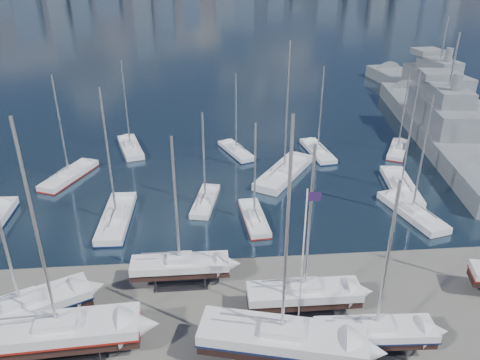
{
  "coord_description": "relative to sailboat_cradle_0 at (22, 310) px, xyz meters",
  "views": [
    {
      "loc": [
        -5.81,
        -38.25,
        27.33
      ],
      "look_at": [
        -2.01,
        8.0,
        4.76
      ],
      "focal_mm": 35.0,
      "sensor_mm": 36.0,
      "label": 1
    }
  ],
  "objects": [
    {
      "name": "ground",
      "position": [
        20.55,
        -1.59,
        -2.12
      ],
      "size": [
        1400.0,
        1400.0,
        0.0
      ],
      "primitive_type": "plane",
      "color": "#605E59",
      "rests_on": "ground"
    },
    {
      "name": "sailboat_cradle_0",
      "position": [
        0.0,
        0.0,
        0.0
      ],
      "size": [
        10.73,
        7.24,
        16.91
      ],
      "rotation": [
        0.0,
        0.0,
        0.45
      ],
      "color": "#2D2D33",
      "rests_on": "ground"
    },
    {
      "name": "sailboat_cradle_1",
      "position": [
        3.6,
        -2.86,
        0.1
      ],
      "size": [
        11.96,
        3.98,
        18.83
      ],
      "rotation": [
        0.0,
        0.0,
        0.06
      ],
      "color": "#2D2D33",
      "rests_on": "ground"
    },
    {
      "name": "sailboat_cradle_2",
      "position": [
        12.18,
        4.92,
        -0.12
      ],
      "size": [
        8.76,
        2.49,
        14.41
      ],
      "rotation": [
        0.0,
        0.0,
        0.0
      ],
      "color": "#2D2D33",
      "rests_on": "ground"
    },
    {
      "name": "sailboat_cradle_3",
      "position": [
        19.79,
        -4.91,
        0.12
      ],
      "size": [
        12.5,
        6.26,
        19.2
      ],
      "rotation": [
        0.0,
        0.0,
        -0.25
      ],
      "color": "#2D2D33",
      "rests_on": "ground"
    },
    {
      "name": "sailboat_cradle_4",
      "position": [
        22.49,
        0.11,
        -0.08
      ],
      "size": [
        9.35,
        2.62,
        15.32
      ],
      "rotation": [
        0.0,
        0.0,
        -0.0
      ],
      "color": "#2D2D33",
      "rests_on": "ground"
    },
    {
      "name": "sailboat_cradle_5",
      "position": [
        26.87,
        -4.54,
        -0.12
      ],
      "size": [
        9.02,
        2.89,
        14.53
      ],
      "rotation": [
        0.0,
        0.0,
        -0.04
      ],
      "color": "#2D2D33",
      "rests_on": "ground"
    },
    {
      "name": "sailboat_moored_1",
      "position": [
        -3.49,
        28.52,
        -1.81
      ],
      "size": [
        6.37,
        10.08,
        14.63
      ],
      "rotation": [
        0.0,
        0.0,
        1.17
      ],
      "color": "black",
      "rests_on": "water"
    },
    {
      "name": "sailboat_moored_2",
      "position": [
        3.43,
        38.04,
        -1.79
      ],
      "size": [
        5.17,
        9.8,
        14.26
      ],
      "rotation": [
        0.0,
        0.0,
        1.85
      ],
      "color": "black",
      "rests_on": "water"
    },
    {
      "name": "sailboat_moored_3",
      "position": [
        4.62,
        16.55,
        -1.81
      ],
      "size": [
        3.26,
        10.86,
        16.14
      ],
      "rotation": [
        0.0,
        0.0,
        1.55
      ],
      "color": "black",
      "rests_on": "water"
    },
    {
      "name": "sailboat_moored_4",
      "position": [
        14.65,
        19.89,
        -1.79
      ],
      "size": [
        3.86,
        8.28,
        12.06
      ],
      "rotation": [
        0.0,
        0.0,
        1.36
      ],
      "color": "black",
      "rests_on": "water"
    },
    {
      "name": "sailboat_moored_5",
      "position": [
        19.52,
        35.35,
        -1.81
      ],
      "size": [
        5.3,
        8.79,
        12.72
      ],
      "rotation": [
        0.0,
        0.0,
        1.94
      ],
      "color": "black",
      "rests_on": "water"
    },
    {
      "name": "sailboat_moored_6",
      "position": [
        20.08,
        15.46,
        -1.81
      ],
      "size": [
        2.97,
        8.33,
        12.2
      ],
      "rotation": [
        0.0,
        0.0,
        1.66
      ],
      "color": "black",
      "rests_on": "water"
    },
    {
      "name": "sailboat_moored_7",
      "position": [
        25.41,
        26.86,
        -1.79
      ],
      "size": [
        9.74,
        12.31,
        18.79
      ],
      "rotation": [
        0.0,
        0.0,
        0.99
      ],
      "color": "black",
      "rests_on": "water"
    },
    {
      "name": "sailboat_moored_8",
      "position": [
        31.76,
        34.23,
        -1.81
      ],
      "size": [
        3.8,
        9.51,
        13.82
      ],
      "rotation": [
        0.0,
        0.0,
        1.71
      ],
      "color": "black",
      "rests_on": "water"
    },
    {
      "name": "sailboat_moored_9",
      "position": [
        38.34,
        15.16,
        -1.8
      ],
      "size": [
        5.15,
        10.26,
        14.93
      ],
      "rotation": [
        0.0,
        0.0,
        1.82
      ],
      "color": "black",
      "rests_on": "water"
    },
    {
      "name": "sailboat_moored_10",
      "position": [
        39.59,
        21.56,
        -1.81
      ],
      "size": [
        4.37,
        11.12,
        16.18
      ],
      "rotation": [
        0.0,
        0.0,
        1.44
      ],
      "color": "black",
      "rests_on": "water"
    },
    {
      "name": "sailboat_moored_11",
      "position": [
        44.09,
        33.92,
        -1.81
      ],
      "size": [
        5.98,
        8.45,
        12.46
      ],
      "rotation": [
        0.0,
        0.0,
        1.08
      ],
      "color": "black",
      "rests_on": "water"
    },
    {
      "name": "naval_ship_east",
      "position": [
        52.86,
        38.65,
        -0.45
      ],
      "size": [
        15.32,
        52.32,
        18.65
      ],
      "rotation": [
        0.0,
        0.0,
        1.43
      ],
      "color": "slate",
      "rests_on": "water"
    },
    {
      "name": "naval_ship_west",
      "position": [
        61.77,
        59.84,
        -0.45
      ],
      "size": [
        13.31,
        47.48,
        18.22
      ],
      "rotation": [
        0.0,
        0.0,
        1.7
      ],
      "color": "slate",
      "rests_on": "water"
    },
    {
      "name": "flagpole",
      "position": [
        21.98,
        -1.03,
        5.04
      ],
      "size": [
        1.09,
        0.12,
        12.38
      ],
      "color": "white",
      "rests_on": "ground"
    }
  ]
}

